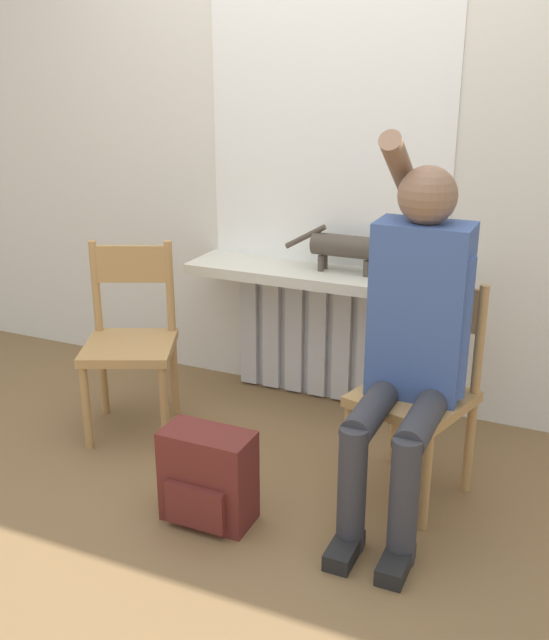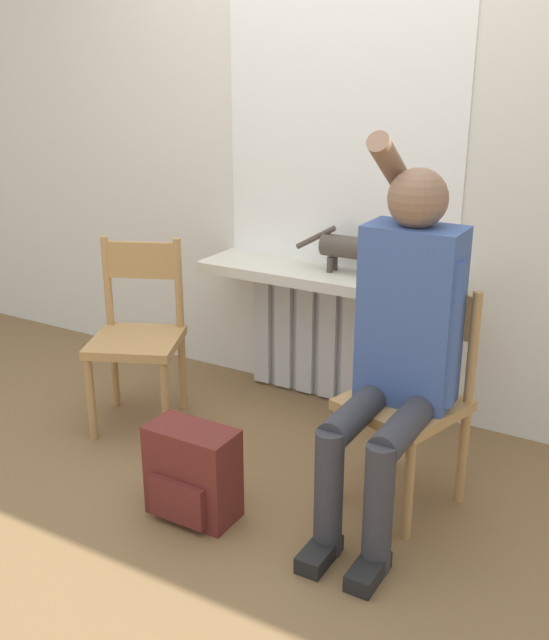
# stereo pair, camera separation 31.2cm
# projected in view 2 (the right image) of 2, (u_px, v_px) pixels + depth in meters

# --- Properties ---
(ground_plane) EXTENTS (12.00, 12.00, 0.00)m
(ground_plane) POSITION_uv_depth(u_px,v_px,m) (194.00, 510.00, 2.83)
(ground_plane) COLOR brown
(wall_with_window) EXTENTS (7.00, 0.06, 2.70)m
(wall_with_window) POSITION_uv_depth(u_px,v_px,m) (344.00, 119.00, 3.38)
(wall_with_window) COLOR silver
(wall_with_window) RESTS_ON ground_plane
(radiator) EXTENTS (0.87, 0.08, 0.63)m
(radiator) POSITION_uv_depth(u_px,v_px,m) (331.00, 338.00, 3.66)
(radiator) COLOR silver
(radiator) RESTS_ON ground_plane
(windowsill) EXTENTS (1.21, 0.31, 0.05)m
(windowsill) POSITION_uv_depth(u_px,v_px,m) (322.00, 277.00, 3.46)
(windowsill) COLOR beige
(windowsill) RESTS_ON radiator
(window_glass) EXTENTS (1.16, 0.01, 1.33)m
(window_glass) POSITION_uv_depth(u_px,v_px,m) (341.00, 120.00, 3.35)
(window_glass) COLOR white
(window_glass) RESTS_ON windowsill
(chair_left) EXTENTS (0.51, 0.51, 0.85)m
(chair_left) POSITION_uv_depth(u_px,v_px,m) (138.00, 333.00, 3.39)
(chair_left) COLOR #B2844C
(chair_left) RESTS_ON ground_plane
(chair_right) EXTENTS (0.48, 0.48, 0.85)m
(chair_right) POSITION_uv_depth(u_px,v_px,m) (410.00, 395.00, 2.78)
(chair_right) COLOR #B2844C
(chair_right) RESTS_ON ground_plane
(person) EXTENTS (0.36, 0.99, 1.39)m
(person) POSITION_uv_depth(u_px,v_px,m) (401.00, 337.00, 2.61)
(person) COLOR #333338
(person) RESTS_ON ground_plane
(cat) EXTENTS (0.54, 0.11, 0.21)m
(cat) POSITION_uv_depth(u_px,v_px,m) (363.00, 249.00, 3.35)
(cat) COLOR #4C4238
(cat) RESTS_ON windowsill
(backpack) EXTENTS (0.33, 0.20, 0.36)m
(backpack) POSITION_uv_depth(u_px,v_px,m) (192.00, 473.00, 2.75)
(backpack) COLOR maroon
(backpack) RESTS_ON ground_plane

